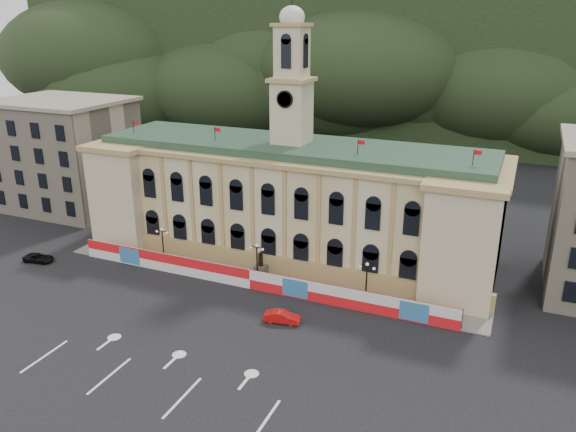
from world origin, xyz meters
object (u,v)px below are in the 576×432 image
at_px(black_suv, 39,258).
at_px(red_sedan, 282,317).
at_px(lamp_center, 257,259).
at_px(statue, 261,270).

bearing_deg(black_suv, red_sedan, -102.52).
xyz_separation_m(lamp_center, black_suv, (-30.00, -6.28, -2.51)).
bearing_deg(statue, red_sedan, -52.11).
xyz_separation_m(statue, black_suv, (-30.00, -7.28, -0.62)).
height_order(lamp_center, red_sedan, lamp_center).
bearing_deg(statue, lamp_center, -90.00).
xyz_separation_m(statue, red_sedan, (6.86, -8.81, -0.53)).
bearing_deg(lamp_center, statue, 90.00).
relative_size(lamp_center, red_sedan, 1.24).
bearing_deg(statue, black_suv, -166.37).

